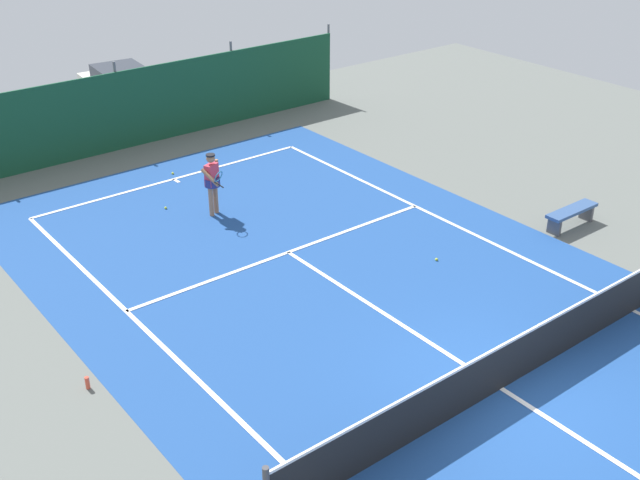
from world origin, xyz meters
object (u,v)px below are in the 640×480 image
at_px(tennis_net, 504,365).
at_px(water_bottle, 87,383).
at_px(tennis_ball_midcourt, 166,208).
at_px(tennis_ball_by_sideline, 436,259).
at_px(parked_car, 123,92).
at_px(courtside_bench, 572,213).
at_px(tennis_ball_near_player, 173,173).
at_px(tennis_player, 212,180).

height_order(tennis_net, water_bottle, tennis_net).
height_order(tennis_ball_midcourt, tennis_ball_by_sideline, same).
height_order(tennis_net, parked_car, parked_car).
relative_size(tennis_ball_by_sideline, parked_car, 0.02).
height_order(courtside_bench, water_bottle, courtside_bench).
bearing_deg(parked_car, tennis_ball_near_player, 82.97).
bearing_deg(tennis_ball_midcourt, parked_car, 71.62).
bearing_deg(tennis_player, tennis_ball_near_player, -120.72).
bearing_deg(tennis_ball_by_sideline, water_bottle, 176.31).
xyz_separation_m(tennis_ball_by_sideline, courtside_bench, (3.86, -0.82, 0.34)).
relative_size(tennis_ball_near_player, tennis_ball_by_sideline, 1.00).
xyz_separation_m(tennis_net, courtside_bench, (6.31, 3.17, -0.14)).
xyz_separation_m(tennis_net, tennis_ball_near_player, (0.16, 12.24, -0.48)).
relative_size(tennis_player, water_bottle, 6.83).
xyz_separation_m(tennis_ball_midcourt, water_bottle, (-4.63, -5.78, 0.09)).
height_order(parked_car, courtside_bench, parked_car).
xyz_separation_m(tennis_ball_midcourt, parked_car, (2.53, 7.62, 0.81)).
height_order(tennis_ball_near_player, tennis_ball_midcourt, same).
distance_m(tennis_player, courtside_bench, 8.97).
height_order(parked_car, water_bottle, parked_car).
distance_m(tennis_ball_by_sideline, water_bottle, 8.22).
relative_size(tennis_player, parked_car, 0.38).
distance_m(tennis_player, water_bottle, 7.28).
distance_m(tennis_net, water_bottle, 7.32).
distance_m(tennis_ball_midcourt, water_bottle, 7.41).
xyz_separation_m(tennis_ball_near_player, tennis_ball_midcourt, (-1.27, -1.95, 0.00)).
xyz_separation_m(tennis_ball_by_sideline, parked_car, (-1.04, 13.92, 0.81)).
distance_m(tennis_ball_midcourt, parked_car, 8.07).
height_order(tennis_ball_by_sideline, water_bottle, water_bottle).
bearing_deg(tennis_ball_near_player, tennis_ball_midcourt, -123.13).
bearing_deg(tennis_ball_by_sideline, tennis_ball_midcourt, 119.48).
distance_m(tennis_player, tennis_ball_by_sideline, 5.99).
bearing_deg(tennis_ball_midcourt, courtside_bench, -43.81).
relative_size(tennis_ball_midcourt, tennis_ball_by_sideline, 1.00).
bearing_deg(tennis_net, tennis_ball_by_sideline, 58.43).
height_order(tennis_net, tennis_ball_near_player, tennis_net).
distance_m(tennis_net, tennis_ball_midcourt, 10.37).
distance_m(parked_car, water_bottle, 15.21).
bearing_deg(tennis_player, parked_car, -123.62).
bearing_deg(tennis_player, courtside_bench, 114.72).
height_order(tennis_net, tennis_player, tennis_player).
bearing_deg(courtside_bench, tennis_ball_midcourt, 136.19).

